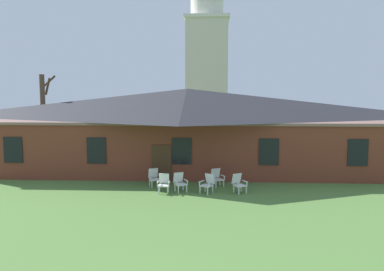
# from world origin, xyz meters

# --- Properties ---
(brick_building) EXTENTS (25.39, 10.40, 5.30)m
(brick_building) POSITION_xyz_m (-0.00, 20.25, 2.70)
(brick_building) COLOR brown
(brick_building) RESTS_ON ground
(dome_tower) EXTENTS (5.18, 5.18, 19.43)m
(dome_tower) POSITION_xyz_m (1.07, 40.45, 8.89)
(dome_tower) COLOR beige
(dome_tower) RESTS_ON ground
(lawn_chair_by_porch) EXTENTS (0.80, 0.84, 0.96)m
(lawn_chair_by_porch) POSITION_xyz_m (-1.42, 14.11, 0.50)
(lawn_chair_by_porch) COLOR white
(lawn_chair_by_porch) RESTS_ON ground
(lawn_chair_near_door) EXTENTS (0.65, 0.67, 0.96)m
(lawn_chair_near_door) POSITION_xyz_m (-0.73, 12.79, 0.50)
(lawn_chair_near_door) COLOR silver
(lawn_chair_near_door) RESTS_ON ground
(lawn_chair_left_end) EXTENTS (0.82, 0.86, 0.96)m
(lawn_chair_left_end) POSITION_xyz_m (0.05, 13.09, 0.50)
(lawn_chair_left_end) COLOR white
(lawn_chair_left_end) RESTS_ON ground
(lawn_chair_middle) EXTENTS (0.85, 0.87, 0.96)m
(lawn_chair_middle) POSITION_xyz_m (1.50, 12.86, 0.50)
(lawn_chair_middle) COLOR white
(lawn_chair_middle) RESTS_ON ground
(lawn_chair_right_end) EXTENTS (0.81, 0.85, 0.96)m
(lawn_chair_right_end) POSITION_xyz_m (1.98, 14.26, 0.50)
(lawn_chair_right_end) COLOR silver
(lawn_chair_right_end) RESTS_ON ground
(lawn_chair_far_side) EXTENTS (0.84, 0.86, 0.96)m
(lawn_chair_far_side) POSITION_xyz_m (3.06, 12.97, 0.50)
(lawn_chair_far_side) COLOR silver
(lawn_chair_far_side) RESTS_ON ground
(bare_tree_beside_building) EXTENTS (1.27, 1.60, 6.34)m
(bare_tree_beside_building) POSITION_xyz_m (-10.51, 21.31, 3.39)
(bare_tree_beside_building) COLOR brown
(bare_tree_beside_building) RESTS_ON ground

